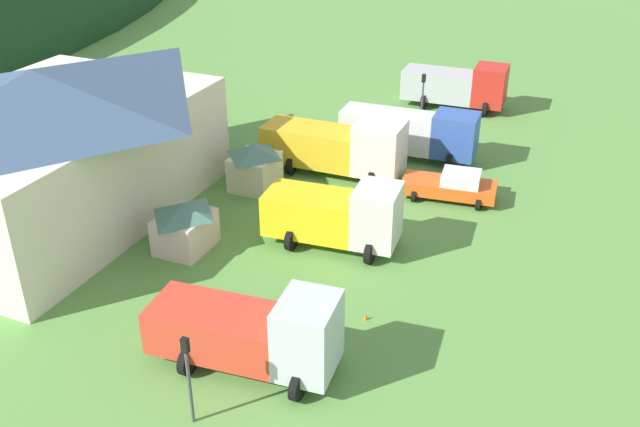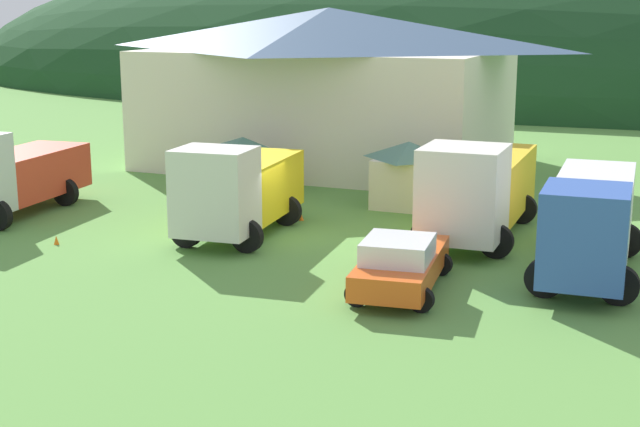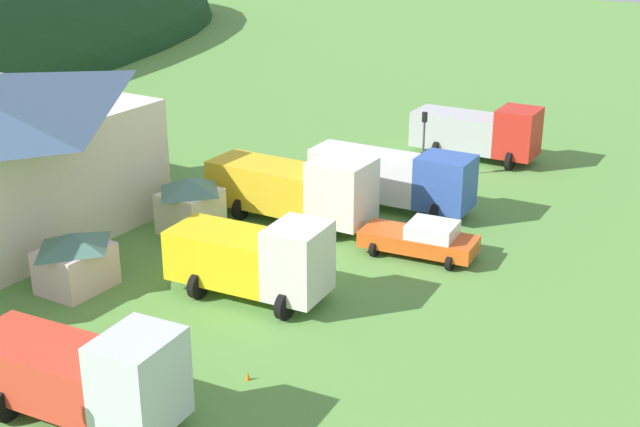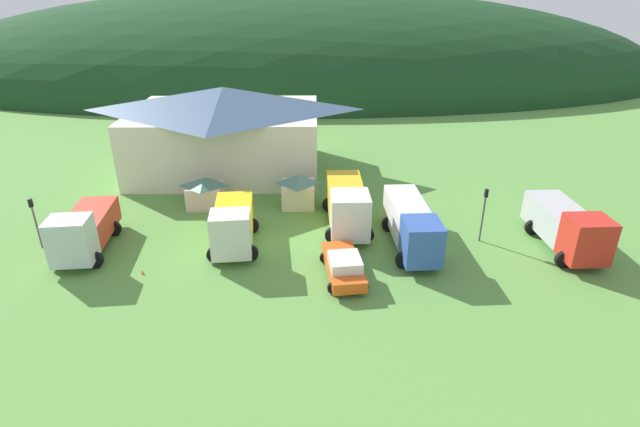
{
  "view_description": "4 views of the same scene",
  "coord_description": "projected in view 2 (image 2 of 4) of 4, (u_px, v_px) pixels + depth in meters",
  "views": [
    {
      "loc": [
        -29.09,
        -11.44,
        17.86
      ],
      "look_at": [
        -0.7,
        0.8,
        1.35
      ],
      "focal_mm": 39.81,
      "sensor_mm": 36.0,
      "label": 1
    },
    {
      "loc": [
        13.36,
        -27.81,
        7.95
      ],
      "look_at": [
        2.64,
        -1.76,
        1.45
      ],
      "focal_mm": 50.91,
      "sensor_mm": 36.0,
      "label": 2
    },
    {
      "loc": [
        -26.33,
        -18.9,
        15.61
      ],
      "look_at": [
        3.14,
        -0.73,
        2.3
      ],
      "focal_mm": 48.66,
      "sensor_mm": 36.0,
      "label": 3
    },
    {
      "loc": [
        4.35,
        -30.09,
        16.48
      ],
      "look_at": [
        4.74,
        0.3,
        2.19
      ],
      "focal_mm": 28.05,
      "sensor_mm": 36.0,
      "label": 4
    }
  ],
  "objects": [
    {
      "name": "play_shed_cream",
      "position": [
        409.0,
        174.0,
        36.16
      ],
      "size": [
        2.76,
        2.52,
        2.66
      ],
      "color": "beige",
      "rests_on": "ground"
    },
    {
      "name": "ground_plane",
      "position": [
        269.0,
        237.0,
        31.8
      ],
      "size": [
        200.0,
        200.0,
        0.0
      ],
      "primitive_type": "plane",
      "color": "#5B9342"
    },
    {
      "name": "heavy_rig_striped",
      "position": [
        478.0,
        187.0,
        31.35
      ],
      "size": [
        3.47,
        8.46,
        3.55
      ],
      "rotation": [
        0.0,
        0.0,
        -1.55
      ],
      "color": "silver",
      "rests_on": "ground"
    },
    {
      "name": "tow_truck_silver",
      "position": [
        5.0,
        173.0,
        34.58
      ],
      "size": [
        3.67,
        7.38,
        3.43
      ],
      "rotation": [
        0.0,
        0.0,
        -1.48
      ],
      "color": "silver",
      "rests_on": "ground"
    },
    {
      "name": "traffic_cone_near_pickup",
      "position": [
        302.0,
        220.0,
        34.21
      ],
      "size": [
        0.36,
        0.36,
        0.48
      ],
      "primitive_type": "cone",
      "color": "orange",
      "rests_on": "ground"
    },
    {
      "name": "flatbed_truck_yellow",
      "position": [
        237.0,
        188.0,
        31.5
      ],
      "size": [
        3.62,
        6.73,
        3.4
      ],
      "rotation": [
        0.0,
        0.0,
        -1.48
      ],
      "color": "silver",
      "rests_on": "ground"
    },
    {
      "name": "traffic_cone_mid_row",
      "position": [
        57.0,
        244.0,
        30.8
      ],
      "size": [
        0.36,
        0.36,
        0.61
      ],
      "primitive_type": "cone",
      "color": "orange",
      "rests_on": "ground"
    },
    {
      "name": "service_pickup_orange",
      "position": [
        401.0,
        263.0,
        25.57
      ],
      "size": [
        2.81,
        5.33,
        1.66
      ],
      "rotation": [
        0.0,
        0.0,
        -1.46
      ],
      "color": "#E3571B",
      "rests_on": "ground"
    },
    {
      "name": "box_truck_blue",
      "position": [
        590.0,
        219.0,
        26.97
      ],
      "size": [
        3.28,
        8.49,
        3.17
      ],
      "rotation": [
        0.0,
        0.0,
        -1.53
      ],
      "color": "#3356AD",
      "rests_on": "ground"
    },
    {
      "name": "depot_building",
      "position": [
        329.0,
        84.0,
        45.69
      ],
      "size": [
        18.02,
        12.8,
        7.81
      ],
      "color": "silver",
      "rests_on": "ground"
    },
    {
      "name": "forested_hill_backdrop",
      "position": [
        548.0,
        87.0,
        89.16
      ],
      "size": [
        134.47,
        60.0,
        30.37
      ],
      "primitive_type": "ellipsoid",
      "color": "#193D1E",
      "rests_on": "ground"
    },
    {
      "name": "play_shed_pink",
      "position": [
        243.0,
        165.0,
        38.83
      ],
      "size": [
        2.95,
        2.42,
        2.45
      ],
      "color": "beige",
      "rests_on": "ground"
    }
  ]
}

